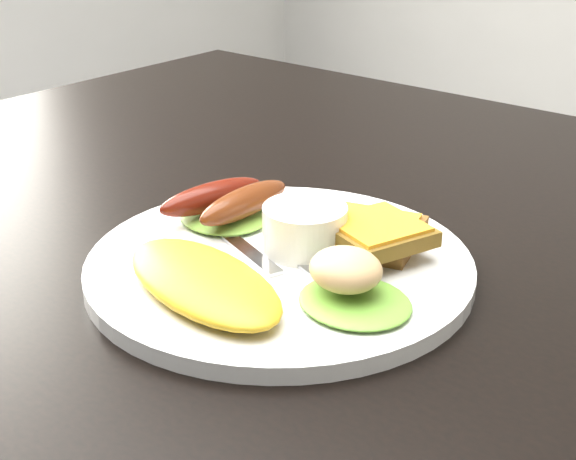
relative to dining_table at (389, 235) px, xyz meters
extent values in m
cube|color=black|center=(0.00, 0.00, 0.00)|extent=(1.20, 0.80, 0.04)
imported|color=navy|center=(-0.05, 0.45, -0.02)|extent=(0.56, 0.42, 1.42)
cylinder|color=white|center=(0.00, -0.15, 0.03)|extent=(0.29, 0.29, 0.01)
ellipsoid|color=#538C25|center=(-0.08, -0.12, 0.04)|extent=(0.10, 0.09, 0.01)
ellipsoid|color=#378524|center=(0.08, -0.17, 0.04)|extent=(0.09, 0.08, 0.01)
ellipsoid|color=yellow|center=(-0.01, -0.22, 0.04)|extent=(0.17, 0.11, 0.02)
ellipsoid|color=maroon|center=(-0.09, -0.13, 0.05)|extent=(0.04, 0.10, 0.02)
ellipsoid|color=brown|center=(-0.07, -0.12, 0.05)|extent=(0.02, 0.10, 0.02)
cylinder|color=white|center=(0.00, -0.12, 0.05)|extent=(0.07, 0.07, 0.04)
cube|color=olive|center=(0.03, -0.08, 0.04)|extent=(0.10, 0.10, 0.01)
cube|color=olive|center=(0.05, -0.10, 0.05)|extent=(0.09, 0.09, 0.01)
ellipsoid|color=#EFEE9F|center=(0.07, -0.17, 0.06)|extent=(0.06, 0.06, 0.03)
cube|color=#ADAFB7|center=(-0.06, -0.15, 0.03)|extent=(0.15, 0.06, 0.00)
camera|label=1|loc=(0.34, -0.56, 0.30)|focal=50.00mm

